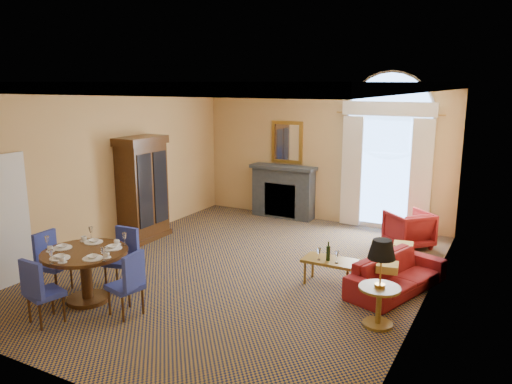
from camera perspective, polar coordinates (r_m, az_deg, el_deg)
The scene contains 12 objects.
ground at distance 8.77m, azimuth -1.57°, elevation -8.95°, with size 7.50×7.50×0.00m, color #131B3D.
room_envelope at distance 8.79m, azimuth 0.38°, elevation 7.95°, with size 6.04×7.52×3.45m.
armoire at distance 10.50m, azimuth -12.84°, elevation 0.20°, with size 0.61×1.08×2.13m.
dining_table at distance 7.82m, azimuth -18.91°, elevation -7.77°, with size 1.25×1.25×0.98m.
dining_chair_north at distance 8.29m, azimuth -14.91°, elevation -6.73°, with size 0.50×0.50×0.94m.
dining_chair_south at distance 7.31m, azimuth -23.56°, elevation -10.02°, with size 0.50×0.50×0.94m.
dining_chair_east at distance 7.18m, azimuth -14.27°, elevation -9.73°, with size 0.50×0.50×0.94m.
dining_chair_west at distance 8.45m, azimuth -22.48°, elevation -6.93°, with size 0.47×0.47×0.94m.
sofa at distance 8.18m, azimuth 15.82°, elevation -9.02°, with size 1.86×0.73×0.54m, color maroon.
armchair at distance 10.34m, azimuth 17.07°, elevation -4.07°, with size 0.77×0.79×0.72m, color maroon.
coffee_table at distance 8.13m, azimuth 8.39°, elevation -7.83°, with size 0.84×0.47×0.74m.
side_table at distance 6.83m, azimuth 14.05°, elevation -8.84°, with size 0.55×0.55×1.18m.
Camera 1 is at (4.09, -7.07, 3.20)m, focal length 35.00 mm.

